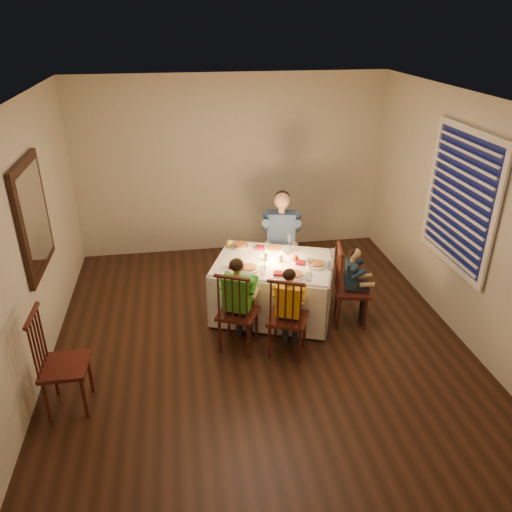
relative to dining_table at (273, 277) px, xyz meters
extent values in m
plane|color=black|center=(-0.26, -0.51, -0.51)|extent=(5.00, 5.00, 0.00)
cube|color=beige|center=(-2.51, -0.51, 0.79)|extent=(0.02, 5.00, 2.60)
cube|color=beige|center=(1.99, -0.51, 0.79)|extent=(0.02, 5.00, 2.60)
cube|color=beige|center=(-0.26, 1.99, 0.79)|extent=(4.50, 0.02, 2.60)
plane|color=white|center=(-0.26, -0.51, 2.09)|extent=(5.00, 5.00, 0.00)
cube|color=white|center=(0.00, 0.00, 0.18)|extent=(1.58, 1.35, 0.04)
cube|color=white|center=(0.17, 0.45, -0.15)|extent=(1.29, 0.50, 0.65)
cube|color=white|center=(-0.17, -0.45, -0.15)|extent=(1.29, 0.50, 0.65)
cube|color=white|center=(0.63, -0.24, -0.15)|extent=(0.37, 0.93, 0.65)
cube|color=white|center=(-0.63, 0.24, -0.15)|extent=(0.37, 0.93, 0.65)
cylinder|color=silver|center=(0.07, 0.31, 0.21)|extent=(0.33, 0.33, 0.02)
cylinder|color=silver|center=(-0.31, -0.15, 0.21)|extent=(0.33, 0.33, 0.02)
cylinder|color=silver|center=(0.15, -0.39, 0.21)|extent=(0.33, 0.33, 0.02)
cylinder|color=silver|center=(0.46, -0.18, 0.21)|extent=(0.33, 0.33, 0.02)
cylinder|color=white|center=(-0.08, 0.03, 0.25)|extent=(0.06, 0.06, 0.10)
cylinder|color=white|center=(0.07, -0.03, 0.25)|extent=(0.06, 0.06, 0.10)
sphere|color=yellow|center=(-0.46, 0.48, 0.25)|extent=(0.09, 0.09, 0.09)
sphere|color=#F85214|center=(0.24, -0.04, 0.24)|extent=(0.08, 0.08, 0.08)
imported|color=silver|center=(-0.34, 0.41, 0.23)|extent=(0.20, 0.20, 0.05)
cube|color=black|center=(-2.48, -0.21, 0.99)|extent=(0.05, 0.95, 1.15)
cube|color=white|center=(-2.45, -0.21, 0.99)|extent=(0.01, 0.78, 0.98)
cube|color=#0D1037|center=(1.97, -0.41, 0.99)|extent=(0.01, 1.20, 1.40)
cube|color=white|center=(1.96, -0.41, 0.99)|extent=(0.03, 1.34, 1.54)
camera|label=1|loc=(-1.03, -5.09, 2.81)|focal=35.00mm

